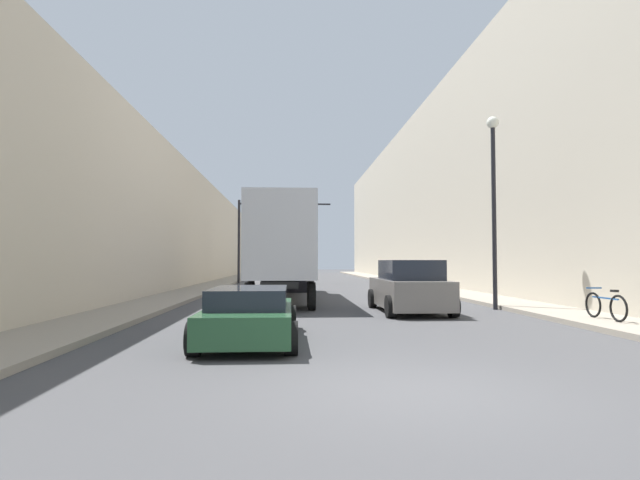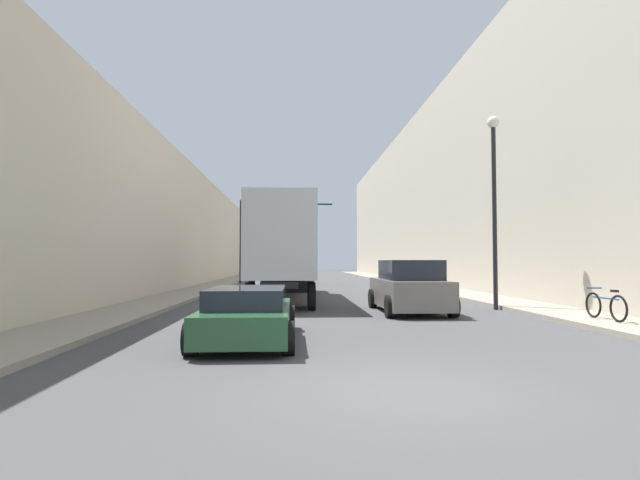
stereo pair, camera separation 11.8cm
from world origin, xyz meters
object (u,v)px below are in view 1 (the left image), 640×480
Objects in this scene: semi_truck at (283,248)px; sedan_car at (250,315)px; street_lamp at (494,186)px; suv_car at (409,288)px; traffic_signal_gantry at (264,223)px; parked_bicycle at (605,306)px.

semi_truck is 2.92× the size of sedan_car.
street_lamp is at bearing -35.59° from semi_truck.
semi_truck is 1.91× the size of street_lamp.
suv_car is at bearing 50.26° from sedan_car.
suv_car is 5.03m from street_lamp.
sedan_car is at bearing -87.53° from traffic_signal_gantry.
parked_bicycle is at bearing -68.06° from traffic_signal_gantry.
parked_bicycle is (1.21, -4.50, -3.99)m from street_lamp.
street_lamp reaches higher than semi_truck.
sedan_car is 11.38m from street_lamp.
suv_car is at bearing 140.58° from parked_bicycle.
street_lamp is (3.35, 0.75, 3.67)m from suv_car.
street_lamp is (9.55, -22.22, -0.27)m from traffic_signal_gantry.
suv_car reaches higher than parked_bicycle.
traffic_signal_gantry is (-1.76, 16.64, 2.40)m from semi_truck.
sedan_car is 2.54× the size of parked_bicycle.
sedan_car is 9.76m from parked_bicycle.
semi_truck is at bearing -83.96° from traffic_signal_gantry.
suv_car is 24.12m from traffic_signal_gantry.
suv_car is (4.44, -6.33, -1.54)m from semi_truck.
semi_truck is at bearing 144.41° from street_lamp.
street_lamp is (7.79, -5.57, 2.13)m from semi_truck.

